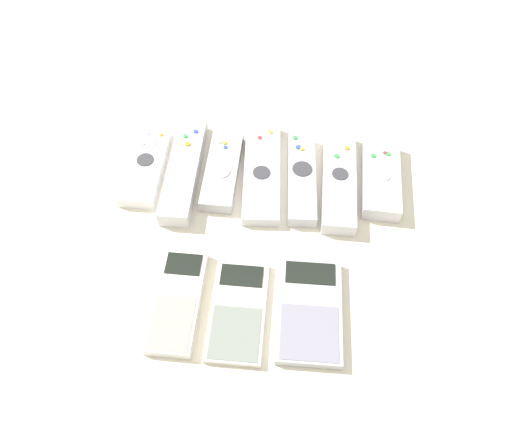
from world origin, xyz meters
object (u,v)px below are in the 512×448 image
object	(u,v)px
calculator_2	(309,310)
remote_3	(263,171)
remote_4	(302,177)
remote_5	(339,179)
remote_1	(184,168)
remote_6	(381,177)
remote_2	(222,169)
calculator_1	(238,310)
remote_0	(146,165)
calculator_0	(177,300)

from	to	relation	value
calculator_2	remote_3	bearing A→B (deg)	108.23
remote_4	remote_5	xyz separation A→B (m)	(0.06, 0.00, 0.00)
remote_1	remote_6	world-z (taller)	same
remote_4	calculator_2	distance (m)	0.23
remote_2	calculator_1	world-z (taller)	remote_2
remote_4	remote_6	world-z (taller)	remote_6
remote_0	calculator_2	size ratio (longest dim) A/B	1.05
remote_1	calculator_2	bearing A→B (deg)	-47.81
remote_0	calculator_0	world-z (taller)	remote_0
remote_6	calculator_2	bearing A→B (deg)	-111.94
remote_6	remote_0	bearing A→B (deg)	-176.88
remote_3	remote_5	world-z (taller)	remote_5
remote_3	remote_5	distance (m)	0.12
remote_2	calculator_2	bearing A→B (deg)	-56.92
remote_6	calculator_0	size ratio (longest dim) A/B	1.01
remote_3	calculator_1	world-z (taller)	remote_3
remote_4	remote_5	bearing A→B (deg)	-2.56
calculator_0	calculator_2	world-z (taller)	same
remote_1	calculator_2	size ratio (longest dim) A/B	1.38
remote_1	remote_5	xyz separation A→B (m)	(0.25, 0.00, -0.00)
remote_0	remote_1	size ratio (longest dim) A/B	0.76
remote_1	remote_4	bearing A→B (deg)	-0.12
remote_3	remote_5	size ratio (longest dim) A/B	1.04
remote_6	calculator_1	bearing A→B (deg)	-127.20
remote_1	remote_6	bearing A→B (deg)	1.43
calculator_0	calculator_1	size ratio (longest dim) A/B	1.04
remote_3	calculator_2	xyz separation A→B (m)	(0.08, -0.24, -0.00)
remote_3	calculator_1	xyz separation A→B (m)	(-0.01, -0.25, -0.00)
remote_3	remote_4	xyz separation A→B (m)	(0.06, -0.01, 0.00)
remote_2	remote_4	size ratio (longest dim) A/B	0.89
remote_5	remote_6	bearing A→B (deg)	8.35
remote_1	calculator_1	size ratio (longest dim) A/B	1.42
remote_2	calculator_1	bearing A→B (deg)	-77.13
remote_2	remote_5	size ratio (longest dim) A/B	0.80
remote_0	remote_3	distance (m)	0.19
calculator_1	remote_6	bearing A→B (deg)	50.36
calculator_0	calculator_1	bearing A→B (deg)	-3.97
remote_5	calculator_0	distance (m)	0.32
remote_5	calculator_0	world-z (taller)	remote_5
remote_3	remote_0	bearing A→B (deg)	178.19
remote_2	calculator_0	distance (m)	0.24
remote_5	calculator_0	xyz separation A→B (m)	(-0.22, -0.23, -0.00)
calculator_0	calculator_2	xyz separation A→B (m)	(0.18, 0.00, -0.00)
remote_3	calculator_1	size ratio (longest dim) A/B	1.40
remote_3	remote_1	bearing A→B (deg)	-179.23
remote_6	calculator_0	xyz separation A→B (m)	(-0.29, -0.24, -0.01)
remote_0	calculator_2	xyz separation A→B (m)	(0.28, -0.23, -0.00)
remote_2	remote_6	distance (m)	0.26
remote_4	remote_6	distance (m)	0.13
remote_0	remote_1	xyz separation A→B (m)	(0.07, -0.00, 0.00)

